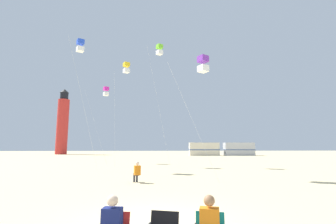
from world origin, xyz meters
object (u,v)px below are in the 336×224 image
kite_flyer_standing (137,171)px  rv_van_cream (204,149)px  kite_box_magenta (106,91)px  kite_box_lime (159,50)px  kite_box_blue (80,46)px  rv_van_silver (239,149)px  kite_box_gold (126,68)px  lighthouse_distant (63,123)px  kite_box_violet (203,64)px

kite_flyer_standing → rv_van_cream: size_ratio=0.18×
kite_box_magenta → kite_box_lime: bearing=-37.4°
kite_box_blue → rv_van_silver: kite_box_blue is taller
rv_van_silver → kite_box_gold: bearing=-127.9°
lighthouse_distant → rv_van_silver: 43.76m
rv_van_silver → kite_box_magenta: bearing=-137.4°
kite_box_lime → kite_box_blue: kite_box_lime is taller
kite_box_violet → lighthouse_distant: lighthouse_distant is taller
kite_box_violet → rv_van_cream: (8.09, 36.86, -6.30)m
kite_box_gold → rv_van_silver: (22.13, 26.20, -9.26)m
kite_box_violet → lighthouse_distant: 54.20m
kite_box_violet → rv_van_cream: size_ratio=1.26×
lighthouse_distant → kite_box_magenta: bearing=-62.8°
kite_box_lime → lighthouse_distant: size_ratio=0.79×
kite_box_lime → kite_box_violet: bearing=-74.8°
lighthouse_distant → rv_van_silver: size_ratio=2.57×
kite_box_magenta → rv_van_silver: bearing=40.3°
kite_flyer_standing → kite_box_violet: (4.35, 2.06, 7.08)m
kite_box_lime → rv_van_cream: kite_box_lime is taller
kite_box_lime → kite_box_magenta: size_ratio=1.39×
kite_box_gold → lighthouse_distant: lighthouse_distant is taller
rv_van_cream → kite_flyer_standing: bearing=-104.9°
kite_box_gold → rv_van_silver: size_ratio=1.72×
kite_box_blue → kite_box_gold: bearing=48.1°
kite_box_gold → kite_box_magenta: (-3.04, 4.86, -1.63)m
kite_box_gold → rv_van_silver: bearing=49.8°
kite_box_blue → rv_van_silver: size_ratio=1.82×
kite_box_lime → kite_box_magenta: 9.23m
kite_box_gold → kite_box_lime: 4.23m
kite_box_blue → kite_box_magenta: (0.81, 9.14, -2.24)m
kite_box_violet → kite_box_lime: kite_box_lime is taller
kite_box_violet → kite_box_blue: 12.34m
kite_flyer_standing → kite_box_violet: kite_box_violet is taller
kite_box_gold → kite_box_blue: (-3.84, -4.29, 0.61)m
kite_box_gold → rv_van_cream: size_ratio=1.72×
kite_box_blue → lighthouse_distant: (-15.87, 41.59, -3.43)m
kite_box_magenta → rv_van_cream: 28.97m
kite_flyer_standing → kite_box_magenta: 19.74m
kite_flyer_standing → kite_box_blue: 14.55m
kite_box_gold → rv_van_silver: kite_box_gold is taller
kite_box_lime → kite_box_blue: (-7.51, -4.00, -1.48)m
kite_box_violet → lighthouse_distant: bearing=118.8°
kite_box_magenta → rv_van_silver: size_ratio=1.47×
kite_box_blue → kite_box_lime: bearing=28.1°
kite_box_lime → kite_box_blue: bearing=-151.9°
kite_box_magenta → kite_box_gold: bearing=-58.0°
kite_box_violet → kite_box_magenta: bearing=122.0°
kite_box_blue → rv_van_cream: kite_box_blue is taller
kite_box_violet → kite_box_blue: size_ratio=0.70×
kite_flyer_standing → kite_box_lime: kite_box_lime is taller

